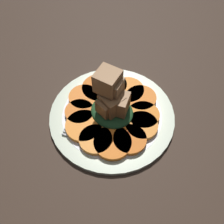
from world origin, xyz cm
name	(u,v)px	position (x,y,z in cm)	size (l,w,h in cm)	color
table_slab	(112,120)	(0.00, 0.00, 1.00)	(120.00, 120.00, 2.00)	#38281E
plate	(112,116)	(0.00, 0.00, 2.52)	(28.00, 28.00, 1.05)	beige
carrot_slice_0	(83,98)	(-7.84, -0.26, 3.63)	(7.02, 7.02, 1.06)	orange
carrot_slice_1	(80,112)	(-6.15, -3.80, 3.63)	(6.55, 6.55, 1.06)	orange
carrot_slice_2	(84,126)	(-3.13, -6.20, 3.63)	(7.96, 7.96, 1.06)	orange
carrot_slice_3	(96,140)	(0.91, -7.42, 3.63)	(6.98, 6.98, 1.06)	#F99438
carrot_slice_4	(113,143)	(4.26, -6.06, 3.63)	(7.94, 7.94, 1.06)	orange
carrot_slice_5	(130,139)	(6.79, -3.39, 3.63)	(7.05, 7.05, 1.06)	orange
carrot_slice_6	(142,126)	(7.13, 0.91, 3.63)	(7.05, 7.05, 1.06)	orange
carrot_slice_7	(143,115)	(6.06, 3.43, 3.63)	(7.14, 7.14, 1.06)	orange
carrot_slice_8	(141,98)	(3.15, 7.17, 3.63)	(7.16, 7.16, 1.06)	orange
carrot_slice_9	(128,91)	(-0.54, 7.43, 3.63)	(7.59, 7.59, 1.06)	orange
carrot_slice_10	(112,86)	(-4.44, 6.65, 3.63)	(6.94, 6.94, 1.06)	orange
carrot_slice_11	(99,88)	(-6.49, 4.21, 3.63)	(8.21, 8.21, 1.06)	orange
center_pile	(112,101)	(-0.26, 0.38, 7.54)	(9.59, 8.64, 11.56)	#1E4723
fork	(99,140)	(1.48, -6.97, 3.30)	(16.80, 6.46, 0.40)	#B2B2B7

